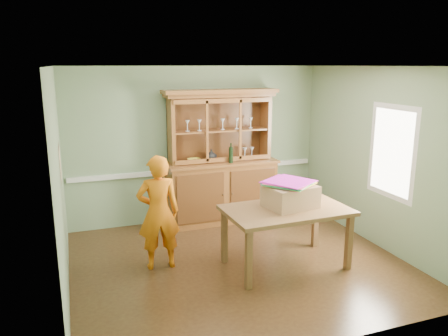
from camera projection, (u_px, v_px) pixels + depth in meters
name	position (u px, v px, depth m)	size (l,w,h in m)	color
floor	(238.00, 263.00, 6.13)	(4.50, 4.50, 0.00)	#4A3118
ceiling	(240.00, 66.00, 5.51)	(4.50, 4.50, 0.00)	white
wall_back	(197.00, 145.00, 7.66)	(4.50, 4.50, 0.00)	gray
wall_left	(60.00, 185.00, 5.09)	(4.00, 4.00, 0.00)	gray
wall_right	(378.00, 158.00, 6.56)	(4.00, 4.00, 0.00)	gray
wall_front	(319.00, 218.00, 3.99)	(4.50, 4.50, 0.00)	gray
chair_rail	(198.00, 170.00, 7.74)	(4.41, 0.05, 0.08)	silver
framed_map	(60.00, 163.00, 5.32)	(0.03, 0.60, 0.46)	#352615
window_panel	(392.00, 152.00, 6.24)	(0.03, 0.96, 1.36)	silver
china_hutch	(221.00, 176.00, 7.65)	(1.97, 0.65, 2.31)	brown
dining_table	(286.00, 215.00, 5.90)	(1.69, 1.04, 0.83)	brown
cardboard_box	(290.00, 196.00, 5.92)	(0.64, 0.52, 0.30)	#A17553
kite_stack	(289.00, 183.00, 5.90)	(0.77, 0.77, 0.06)	#C71E7E
person	(158.00, 213.00, 5.85)	(0.57, 0.38, 1.57)	orange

